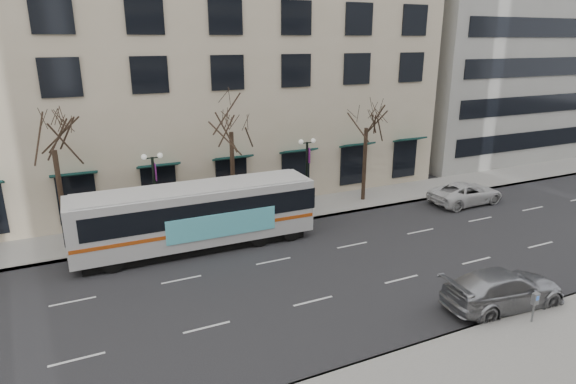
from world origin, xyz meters
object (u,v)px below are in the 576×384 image
city_bus (197,215)px  pay_station (535,301)px  lamp_post_left (155,191)px  lamp_post_right (307,172)px  tree_far_left (52,133)px  tree_far_right (367,114)px  white_pickup (466,193)px  tree_far_mid (231,117)px  silver_car (504,289)px

city_bus → pay_station: bearing=-51.5°
lamp_post_left → lamp_post_right: bearing=0.0°
lamp_post_right → tree_far_left: bearing=177.7°
city_bus → pay_station: city_bus is taller
tree_far_right → white_pickup: (6.51, -3.57, -5.64)m
tree_far_right → lamp_post_left: (-14.99, -0.60, -3.48)m
lamp_post_left → tree_far_mid: bearing=6.9°
silver_car → pay_station: (-0.10, -1.65, 0.27)m
tree_far_mid → white_pickup: tree_far_mid is taller
tree_far_right → city_bus: 14.21m
tree_far_left → silver_car: 23.80m
tree_far_right → lamp_post_left: 15.40m
white_pickup → pay_station: size_ratio=4.23×
lamp_post_right → lamp_post_left: bearing=180.0°
silver_car → tree_far_left: bearing=54.3°
city_bus → tree_far_mid: bearing=44.2°
tree_far_mid → pay_station: (7.42, -16.65, -5.79)m
tree_far_right → silver_car: bearing=-99.4°
city_bus → pay_station: size_ratio=10.19×
pay_station → tree_far_left: bearing=135.2°
tree_far_mid → lamp_post_right: bearing=-6.8°
tree_far_left → white_pickup: size_ratio=1.48×
tree_far_right → pay_station: 17.66m
city_bus → lamp_post_right: bearing=17.1°
silver_car → white_pickup: bearing=-33.3°
tree_far_left → lamp_post_right: (15.01, -0.60, -3.75)m
tree_far_mid → pay_station: tree_far_mid is taller
lamp_post_left → lamp_post_right: size_ratio=1.00×
tree_far_left → silver_car: size_ratio=1.44×
lamp_post_right → white_pickup: bearing=-14.5°
lamp_post_left → lamp_post_right: same height
tree_far_right → lamp_post_right: bearing=-173.1°
tree_far_right → lamp_post_left: tree_far_right is taller
silver_car → white_pickup: size_ratio=1.03×
tree_far_left → silver_car: bearing=-40.6°
tree_far_left → lamp_post_right: 15.48m
tree_far_left → lamp_post_left: 6.29m
lamp_post_right → silver_car: lamp_post_right is taller
tree_far_left → tree_far_right: bearing=0.0°
tree_far_left → white_pickup: tree_far_left is taller
silver_car → pay_station: 1.67m
lamp_post_right → silver_car: bearing=-80.1°
lamp_post_right → city_bus: (-8.18, -2.41, -0.94)m
silver_car → pay_station: size_ratio=4.35×
silver_car → city_bus: bearing=46.6°
silver_car → lamp_post_right: bearing=14.8°
lamp_post_left → city_bus: bearing=-52.9°
city_bus → lamp_post_left: bearing=127.9°
lamp_post_right → city_bus: bearing=-163.6°
tree_far_right → lamp_post_left: size_ratio=1.55×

